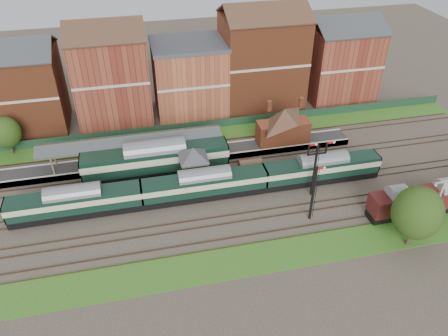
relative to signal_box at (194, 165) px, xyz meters
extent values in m
plane|color=#473D33|center=(3.00, -3.25, -3.19)|extent=(160.00, 160.00, 0.00)
cube|color=#2D6619|center=(3.00, 12.75, -3.16)|extent=(90.00, 4.50, 0.06)
cube|color=#2D6619|center=(3.00, -15.25, -3.16)|extent=(90.00, 5.00, 0.06)
cube|color=#193823|center=(3.00, 14.75, -2.44)|extent=(90.00, 0.12, 1.50)
cube|color=#2D2D2D|center=(-2.00, 6.50, -2.69)|extent=(55.00, 3.40, 1.00)
cube|color=#5F6C4D|center=(0.00, 0.00, -1.99)|extent=(3.40, 3.20, 2.40)
cube|color=#4D5736|center=(0.00, 0.00, 0.21)|extent=(3.60, 3.40, 2.00)
pyramid|color=#383A3F|center=(0.00, 0.00, 2.01)|extent=(5.40, 5.40, 1.60)
cube|color=maroon|center=(8.00, 0.00, -2.09)|extent=(3.00, 2.40, 2.20)
cube|color=#4C3323|center=(8.00, -0.65, -0.64)|extent=(3.20, 1.34, 0.79)
cube|color=#4C3323|center=(8.00, 0.65, -0.64)|extent=(3.20, 1.34, 0.79)
cube|color=brown|center=(15.00, 6.50, -0.44)|extent=(8.00, 3.00, 3.50)
pyramid|color=#4C3323|center=(15.00, 6.50, 2.41)|extent=(8.10, 8.10, 2.20)
cube|color=brown|center=(12.50, 6.50, 2.91)|extent=(0.60, 0.60, 1.60)
cube|color=brown|center=(17.50, 6.50, 2.91)|extent=(0.60, 0.60, 1.60)
cube|color=#4D5736|center=(-19.00, 5.20, -0.49)|extent=(0.22, 0.22, 3.40)
cube|color=#4D5736|center=(3.00, 7.80, -0.49)|extent=(0.22, 0.22, 3.40)
cube|color=#383A3F|center=(-8.00, 5.55, 1.41)|extent=(26.00, 1.99, 0.90)
cube|color=#383A3F|center=(-8.00, 7.45, 1.41)|extent=(26.00, 1.99, 0.90)
cube|color=#4D5736|center=(-8.00, 6.50, 1.79)|extent=(26.00, 0.20, 0.20)
cube|color=black|center=(15.00, -5.75, 0.81)|extent=(0.25, 0.25, 8.00)
cube|color=black|center=(15.00, -5.75, 3.41)|extent=(2.60, 0.18, 0.18)
cube|color=#B2140F|center=(14.35, -5.75, 4.86)|extent=(1.10, 0.08, 0.25)
cube|color=#B2140F|center=(16.75, -5.75, 4.86)|extent=(1.10, 0.08, 0.25)
cube|color=black|center=(13.00, -10.25, 0.81)|extent=(0.25, 0.25, 8.00)
cube|color=#B2140F|center=(13.55, -10.25, 4.51)|extent=(1.10, 0.08, 0.25)
cube|color=beige|center=(27.00, -14.75, 0.31)|extent=(0.22, 0.22, 7.00)
cube|color=beige|center=(27.00, -14.75, 3.61)|extent=(2.60, 0.15, 0.15)
cube|color=brown|center=(-25.00, 21.75, 3.31)|extent=(14.00, 10.00, 13.00)
cube|color=maroon|center=(-10.00, 21.75, 4.31)|extent=(12.00, 10.00, 15.00)
cube|color=#AB5837|center=(3.00, 21.75, 2.81)|extent=(12.00, 10.00, 12.00)
cube|color=brown|center=(16.00, 21.75, 4.81)|extent=(14.00, 10.00, 16.00)
cube|color=maroon|center=(31.00, 21.75, 3.31)|extent=(12.00, 10.00, 13.00)
cube|color=black|center=(-15.59, -3.25, -2.53)|extent=(16.46, 2.30, 1.01)
cube|color=black|center=(-15.59, -3.25, -0.84)|extent=(16.46, 2.56, 2.38)
cube|color=beige|center=(-15.59, -3.25, -0.55)|extent=(16.48, 2.60, 0.82)
cube|color=slate|center=(-15.59, -3.25, 0.49)|extent=(16.46, 2.56, 0.55)
cube|color=black|center=(0.88, -3.25, -2.53)|extent=(16.46, 2.30, 1.01)
cube|color=black|center=(0.88, -3.25, -0.84)|extent=(16.46, 2.56, 2.38)
cube|color=beige|center=(0.88, -3.25, -0.55)|extent=(16.48, 2.60, 0.82)
cube|color=slate|center=(0.88, -3.25, 0.49)|extent=(16.46, 2.56, 0.55)
cube|color=black|center=(17.34, -3.25, -2.53)|extent=(16.46, 2.30, 1.01)
cube|color=black|center=(17.34, -3.25, -0.84)|extent=(16.46, 2.56, 2.38)
cube|color=beige|center=(17.34, -3.25, -0.55)|extent=(16.48, 2.60, 0.82)
cube|color=slate|center=(17.34, -3.25, 0.49)|extent=(16.46, 2.56, 0.55)
cube|color=black|center=(-4.87, 3.25, -2.41)|extent=(20.43, 2.86, 1.25)
cube|color=black|center=(-4.87, 3.25, -0.31)|extent=(20.43, 3.18, 2.95)
cube|color=beige|center=(-4.87, 3.25, 0.05)|extent=(20.45, 3.22, 1.02)
cube|color=slate|center=(-4.87, 3.25, 1.34)|extent=(20.43, 3.18, 0.68)
cube|color=black|center=(23.17, -12.25, -2.57)|extent=(6.13, 2.26, 0.92)
cube|color=#431315|center=(23.17, -12.25, -0.89)|extent=(6.13, 2.66, 2.45)
cube|color=gray|center=(23.17, -12.25, 0.46)|extent=(6.13, 2.66, 0.45)
cube|color=black|center=(29.90, -12.25, -2.57)|extent=(6.10, 2.25, 0.92)
cube|color=#431315|center=(29.90, -12.25, -0.89)|extent=(6.10, 2.65, 2.44)
cube|color=gray|center=(29.90, -12.25, 0.45)|extent=(6.10, 2.65, 0.45)
cylinder|color=#382619|center=(22.51, -17.08, -1.29)|extent=(0.44, 0.44, 3.81)
ellipsoid|color=#1F3D11|center=(22.51, -17.08, 1.76)|extent=(5.60, 5.60, 6.44)
cylinder|color=#382619|center=(-26.10, 13.73, -1.72)|extent=(0.44, 0.44, 2.94)
ellipsoid|color=#1F3D11|center=(-26.10, 13.73, 0.63)|extent=(4.31, 4.31, 4.95)
camera|label=1|loc=(-6.64, -48.18, 34.03)|focal=35.00mm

